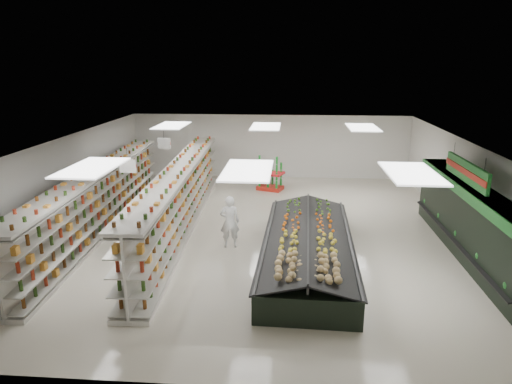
# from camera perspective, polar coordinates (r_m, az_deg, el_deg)

# --- Properties ---
(floor) EXTENTS (16.00, 16.00, 0.00)m
(floor) POSITION_cam_1_polar(r_m,az_deg,el_deg) (16.12, 0.35, -4.97)
(floor) COLOR beige
(floor) RESTS_ON ground
(ceiling) EXTENTS (14.00, 16.00, 0.02)m
(ceiling) POSITION_cam_1_polar(r_m,az_deg,el_deg) (15.27, 0.37, 6.31)
(ceiling) COLOR white
(ceiling) RESTS_ON wall_back
(wall_back) EXTENTS (14.00, 0.02, 3.20)m
(wall_back) POSITION_cam_1_polar(r_m,az_deg,el_deg) (23.41, 1.75, 5.72)
(wall_back) COLOR silver
(wall_back) RESTS_ON floor
(wall_front) EXTENTS (14.00, 0.02, 3.20)m
(wall_front) POSITION_cam_1_polar(r_m,az_deg,el_deg) (8.23, -3.73, -14.46)
(wall_front) COLOR silver
(wall_front) RESTS_ON floor
(wall_left) EXTENTS (0.02, 16.00, 3.20)m
(wall_left) POSITION_cam_1_polar(r_m,az_deg,el_deg) (17.55, -23.10, 0.94)
(wall_left) COLOR silver
(wall_left) RESTS_ON floor
(wall_right) EXTENTS (0.02, 16.00, 3.20)m
(wall_right) POSITION_cam_1_polar(r_m,az_deg,el_deg) (16.68, 25.11, -0.03)
(wall_right) COLOR silver
(wall_right) RESTS_ON floor
(produce_wall_case) EXTENTS (0.93, 8.00, 2.20)m
(produce_wall_case) POSITION_cam_1_polar(r_m,az_deg,el_deg) (15.27, 25.20, -2.83)
(produce_wall_case) COLOR black
(produce_wall_case) RESTS_ON floor
(aisle_sign_near) EXTENTS (0.52, 0.06, 0.75)m
(aisle_sign_near) POSITION_cam_1_polar(r_m,az_deg,el_deg) (14.22, -15.72, 3.14)
(aisle_sign_near) COLOR white
(aisle_sign_near) RESTS_ON ceiling
(aisle_sign_far) EXTENTS (0.52, 0.06, 0.75)m
(aisle_sign_far) POSITION_cam_1_polar(r_m,az_deg,el_deg) (17.95, -11.43, 6.00)
(aisle_sign_far) COLOR white
(aisle_sign_far) RESTS_ON ceiling
(hortifruti_banner) EXTENTS (0.12, 3.20, 0.95)m
(hortifruti_banner) POSITION_cam_1_polar(r_m,az_deg,el_deg) (14.81, 24.81, 2.35)
(hortifruti_banner) COLOR #1E7028
(hortifruti_banner) RESTS_ON ceiling
(gondola_left) EXTENTS (1.50, 12.42, 2.15)m
(gondola_left) POSITION_cam_1_polar(r_m,az_deg,el_deg) (16.97, -19.03, -1.27)
(gondola_left) COLOR silver
(gondola_left) RESTS_ON floor
(gondola_center) EXTENTS (1.54, 12.89, 2.23)m
(gondola_center) POSITION_cam_1_polar(r_m,az_deg,el_deg) (16.43, -9.39, -1.02)
(gondola_center) COLOR silver
(gondola_center) RESTS_ON floor
(produce_island) EXTENTS (2.87, 7.34, 1.08)m
(produce_island) POSITION_cam_1_polar(r_m,az_deg,el_deg) (13.72, 6.47, -6.73)
(produce_island) COLOR black
(produce_island) RESTS_ON floor
(soda_endcap) EXTENTS (1.37, 1.14, 1.50)m
(soda_endcap) POSITION_cam_1_polar(r_m,az_deg,el_deg) (21.15, 1.80, 2.19)
(soda_endcap) COLOR red
(soda_endcap) RESTS_ON floor
(shopper_main) EXTENTS (0.67, 0.49, 1.71)m
(shopper_main) POSITION_cam_1_polar(r_m,az_deg,el_deg) (14.58, -3.31, -3.73)
(shopper_main) COLOR white
(shopper_main) RESTS_ON floor
(shopper_background) EXTENTS (0.78, 0.87, 1.52)m
(shopper_background) POSITION_cam_1_polar(r_m,az_deg,el_deg) (20.13, -6.79, 1.47)
(shopper_background) COLOR tan
(shopper_background) RESTS_ON floor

